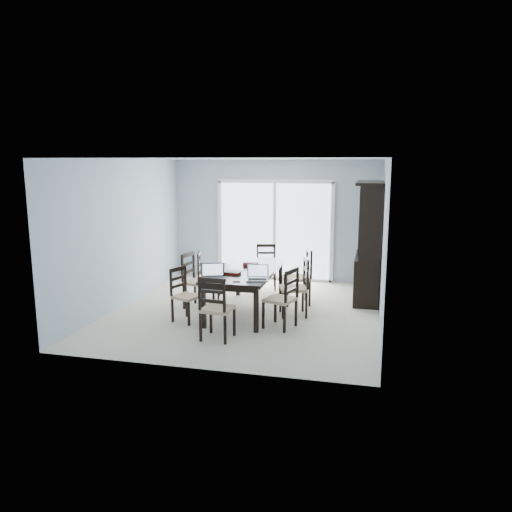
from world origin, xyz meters
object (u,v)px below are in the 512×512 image
object	(u,v)px
chair_right_mid	(299,280)
game_box	(251,264)
dining_table	(246,273)
chair_right_far	(303,270)
hot_tub	(246,251)
chair_left_far	(205,270)
laptop_dark	(213,276)
china_hutch	(369,243)
chair_left_near	(183,288)
chair_left_mid	(194,274)
chair_end_far	(266,262)
chair_end_near	(215,302)
chair_right_near	(285,292)
laptop_silver	(258,277)
cell_phone	(237,281)

from	to	relation	value
chair_right_mid	game_box	distance (m)	0.95
dining_table	chair_right_far	xyz separation A→B (m)	(0.87, 0.72, -0.05)
dining_table	hot_tub	xyz separation A→B (m)	(-0.90, 3.44, -0.25)
chair_left_far	hot_tub	size ratio (longest dim) A/B	0.59
chair_right_mid	laptop_dark	bearing A→B (deg)	109.91
chair_right_far	china_hutch	bearing A→B (deg)	-83.70
game_box	chair_left_near	bearing A→B (deg)	-132.61
chair_left_far	chair_left_mid	bearing A→B (deg)	-14.84
china_hutch	chair_end_far	xyz separation A→B (m)	(-2.04, 0.43, -0.52)
china_hutch	chair_end_far	world-z (taller)	china_hutch
chair_end_near	hot_tub	xyz separation A→B (m)	(-0.83, 4.94, -0.16)
dining_table	chair_right_near	xyz separation A→B (m)	(0.82, -0.73, -0.09)
china_hutch	laptop_silver	xyz separation A→B (m)	(-1.64, -2.00, -0.26)
dining_table	hot_tub	size ratio (longest dim) A/B	1.26
chair_left_mid	cell_phone	xyz separation A→B (m)	(1.06, -0.97, 0.16)
chair_left_near	laptop_silver	xyz separation A→B (m)	(1.25, -0.04, 0.27)
chair_end_near	chair_right_far	bearing A→B (deg)	71.43
chair_left_far	laptop_dark	distance (m)	1.69
chair_right_near	chair_right_far	world-z (taller)	chair_right_far
laptop_silver	cell_phone	world-z (taller)	laptop_silver
chair_left_far	chair_right_far	size ratio (longest dim) A/B	0.87
chair_left_mid	chair_end_far	size ratio (longest dim) A/B	1.09
laptop_silver	cell_phone	distance (m)	0.34
chair_right_mid	chair_end_far	distance (m)	1.92
china_hutch	chair_end_near	world-z (taller)	china_hutch
chair_end_near	laptop_silver	xyz separation A→B (m)	(0.45, 0.75, 0.22)
game_box	hot_tub	size ratio (longest dim) A/B	0.15
dining_table	hot_tub	bearing A→B (deg)	104.73
chair_right_mid	chair_right_far	world-z (taller)	chair_right_far
chair_left_far	hot_tub	bearing A→B (deg)	164.19
chair_end_far	laptop_silver	size ratio (longest dim) A/B	2.74
dining_table	chair_end_near	xyz separation A→B (m)	(-0.07, -1.50, -0.09)
chair_left_mid	chair_right_near	bearing A→B (deg)	76.78
chair_left_far	chair_right_mid	world-z (taller)	chair_right_mid
chair_left_far	cell_phone	bearing A→B (deg)	19.96
chair_right_near	laptop_silver	world-z (taller)	chair_right_near
chair_right_near	chair_right_mid	distance (m)	0.74
hot_tub	chair_left_mid	bearing A→B (deg)	-91.13
chair_left_mid	laptop_silver	xyz separation A→B (m)	(1.35, -0.80, 0.21)
chair_left_near	cell_phone	bearing A→B (deg)	97.84
chair_left_far	chair_end_near	distance (m)	2.31
chair_left_mid	hot_tub	bearing A→B (deg)	-170.68
laptop_silver	hot_tub	world-z (taller)	laptop_silver
chair_end_far	laptop_silver	world-z (taller)	chair_end_far
chair_right_near	hot_tub	xyz separation A→B (m)	(-1.72, 4.17, -0.16)
chair_left_mid	laptop_silver	world-z (taller)	chair_left_mid
chair_left_mid	chair_end_far	distance (m)	1.89
chair_left_mid	cell_phone	world-z (taller)	chair_left_mid
chair_left_near	cell_phone	size ratio (longest dim) A/B	9.11
chair_right_near	game_box	size ratio (longest dim) A/B	4.33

